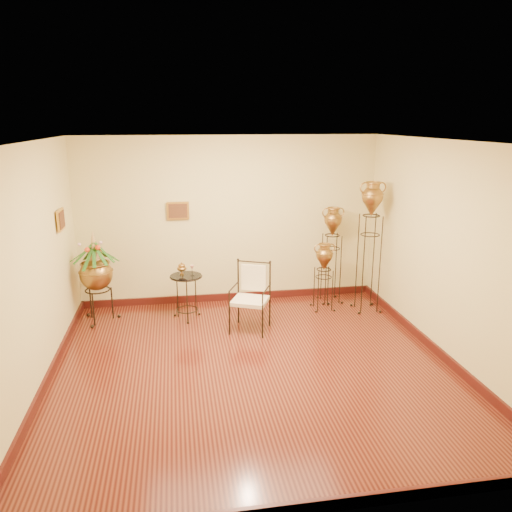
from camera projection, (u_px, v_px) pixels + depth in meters
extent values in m
plane|color=maroon|center=(253.00, 367.00, 6.33)|extent=(5.00, 5.00, 0.00)
cube|color=#3F110E|center=(231.00, 296.00, 8.68)|extent=(5.00, 0.04, 0.12)
cube|color=#3F110E|center=(302.00, 508.00, 3.96)|extent=(5.00, 0.04, 0.12)
cube|color=#3F110E|center=(48.00, 379.00, 5.93)|extent=(0.04, 5.00, 0.12)
cube|color=#3F110E|center=(435.00, 349.00, 6.71)|extent=(0.04, 5.00, 0.12)
cube|color=gold|center=(178.00, 211.00, 8.12)|extent=(0.36, 0.03, 0.29)
cube|color=gold|center=(61.00, 220.00, 6.88)|extent=(0.03, 0.36, 0.29)
cube|color=#FEEDC0|center=(250.00, 301.00, 7.32)|extent=(0.64, 0.62, 0.06)
cube|color=#FEEDC0|center=(250.00, 282.00, 7.24)|extent=(0.36, 0.18, 0.40)
cylinder|color=black|center=(186.00, 276.00, 7.71)|extent=(0.49, 0.49, 0.02)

